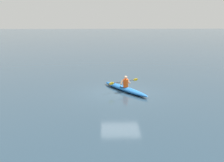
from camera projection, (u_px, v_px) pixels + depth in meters
name	position (u px, v px, depth m)	size (l,w,h in m)	color
ground_plane	(121.00, 93.00, 17.98)	(160.00, 160.00, 0.00)	#233847
kayak	(125.00, 89.00, 18.44)	(2.89, 4.05, 0.27)	#1959A5
kayaker	(125.00, 82.00, 18.29)	(1.99, 1.30, 0.73)	#E04C14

